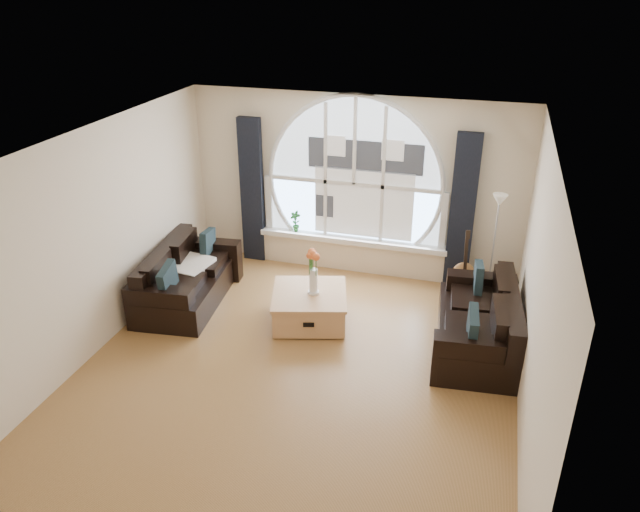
{
  "coord_description": "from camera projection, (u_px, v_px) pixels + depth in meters",
  "views": [
    {
      "loc": [
        1.89,
        -5.62,
        4.33
      ],
      "look_at": [
        0.0,
        0.9,
        1.05
      ],
      "focal_mm": 34.06,
      "sensor_mm": 36.0,
      "label": 1
    }
  ],
  "objects": [
    {
      "name": "wall_front",
      "position": [
        175.0,
        434.0,
        4.26
      ],
      "size": [
        5.0,
        0.01,
        2.7
      ],
      "primitive_type": "cube",
      "color": "beige",
      "rests_on": "ground"
    },
    {
      "name": "sofa_right",
      "position": [
        477.0,
        320.0,
        7.43
      ],
      "size": [
        1.07,
        1.89,
        0.81
      ],
      "primitive_type": "cube",
      "rotation": [
        0.0,
        0.0,
        0.09
      ],
      "color": "black",
      "rests_on": "ground"
    },
    {
      "name": "window_sill",
      "position": [
        352.0,
        240.0,
        9.29
      ],
      "size": [
        2.9,
        0.22,
        0.08
      ],
      "primitive_type": "cube",
      "color": "white",
      "rests_on": "wall_back"
    },
    {
      "name": "throw_blanket",
      "position": [
        190.0,
        266.0,
        8.53
      ],
      "size": [
        0.63,
        0.63,
        0.1
      ],
      "primitive_type": "cube",
      "rotation": [
        0.0,
        0.0,
        -0.15
      ],
      "color": "silver",
      "rests_on": "sofa_left"
    },
    {
      "name": "neighbor_house",
      "position": [
        364.0,
        178.0,
        8.87
      ],
      "size": [
        1.7,
        0.02,
        1.5
      ],
      "primitive_type": "cube",
      "color": "silver",
      "rests_on": "wall_back"
    },
    {
      "name": "potted_plant",
      "position": [
        295.0,
        221.0,
        9.43
      ],
      "size": [
        0.19,
        0.15,
        0.33
      ],
      "primitive_type": "imported",
      "rotation": [
        0.0,
        0.0,
        -0.2
      ],
      "color": "#1E6023",
      "rests_on": "window_sill"
    },
    {
      "name": "curtain_right",
      "position": [
        462.0,
        212.0,
        8.6
      ],
      "size": [
        0.35,
        0.12,
        2.3
      ],
      "primitive_type": "cube",
      "color": "black",
      "rests_on": "ground"
    },
    {
      "name": "ground",
      "position": [
        299.0,
        367.0,
        7.22
      ],
      "size": [
        5.0,
        5.5,
        0.01
      ],
      "primitive_type": "cube",
      "color": "brown",
      "rests_on": "ground"
    },
    {
      "name": "floor_lamp",
      "position": [
        493.0,
        250.0,
        8.3
      ],
      "size": [
        0.24,
        0.24,
        1.6
      ],
      "primitive_type": "cube",
      "color": "#B2B2B2",
      "rests_on": "ground"
    },
    {
      "name": "sofa_left",
      "position": [
        188.0,
        276.0,
        8.46
      ],
      "size": [
        1.08,
        1.86,
        0.79
      ],
      "primitive_type": "cube",
      "rotation": [
        0.0,
        0.0,
        0.11
      ],
      "color": "black",
      "rests_on": "ground"
    },
    {
      "name": "attic_slope",
      "position": [
        520.0,
        200.0,
        5.65
      ],
      "size": [
        0.92,
        5.5,
        0.72
      ],
      "primitive_type": "cube",
      "color": "silver",
      "rests_on": "ground"
    },
    {
      "name": "wall_right",
      "position": [
        537.0,
        297.0,
        6.01
      ],
      "size": [
        0.01,
        5.5,
        2.7
      ],
      "primitive_type": "cube",
      "color": "beige",
      "rests_on": "ground"
    },
    {
      "name": "guitar",
      "position": [
        465.0,
        262.0,
        8.57
      ],
      "size": [
        0.41,
        0.32,
        1.06
      ],
      "primitive_type": "cube",
      "rotation": [
        0.0,
        0.0,
        0.23
      ],
      "color": "#966433",
      "rests_on": "ground"
    },
    {
      "name": "ceiling",
      "position": [
        295.0,
        145.0,
        6.05
      ],
      "size": [
        5.0,
        5.5,
        0.01
      ],
      "primitive_type": "cube",
      "color": "silver",
      "rests_on": "ground"
    },
    {
      "name": "vase_flowers",
      "position": [
        313.0,
        266.0,
        7.79
      ],
      "size": [
        0.24,
        0.24,
        0.7
      ],
      "primitive_type": "cube",
      "color": "white",
      "rests_on": "coffee_chest"
    },
    {
      "name": "coffee_chest",
      "position": [
        310.0,
        306.0,
        8.05
      ],
      "size": [
        1.19,
        1.19,
        0.47
      ],
      "primitive_type": "cube",
      "rotation": [
        0.0,
        0.0,
        0.27
      ],
      "color": "tan",
      "rests_on": "ground"
    },
    {
      "name": "arched_window",
      "position": [
        355.0,
        169.0,
        8.87
      ],
      "size": [
        2.6,
        0.06,
        2.15
      ],
      "primitive_type": "cube",
      "color": "silver",
      "rests_on": "wall_back"
    },
    {
      "name": "wall_left",
      "position": [
        99.0,
        240.0,
        7.26
      ],
      "size": [
        0.01,
        5.5,
        2.7
      ],
      "primitive_type": "cube",
      "color": "beige",
      "rests_on": "ground"
    },
    {
      "name": "curtain_left",
      "position": [
        252.0,
        191.0,
        9.4
      ],
      "size": [
        0.35,
        0.12,
        2.3
      ],
      "primitive_type": "cube",
      "color": "black",
      "rests_on": "ground"
    },
    {
      "name": "wall_back",
      "position": [
        355.0,
        186.0,
        9.01
      ],
      "size": [
        5.0,
        0.01,
        2.7
      ],
      "primitive_type": "cube",
      "color": "beige",
      "rests_on": "ground"
    },
    {
      "name": "window_frame",
      "position": [
        354.0,
        169.0,
        8.84
      ],
      "size": [
        2.76,
        0.08,
        2.15
      ],
      "primitive_type": "cube",
      "color": "white",
      "rests_on": "wall_back"
    }
  ]
}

